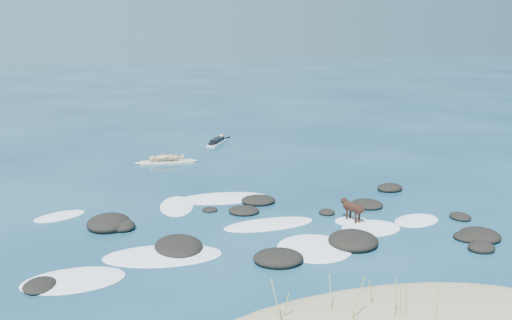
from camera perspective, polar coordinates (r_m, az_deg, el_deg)
name	(u,v)px	position (r m, az deg, el deg)	size (l,w,h in m)	color
ground	(258,215)	(19.26, 0.22, -5.50)	(160.00, 160.00, 0.00)	#0A2642
dune_grass	(359,308)	(12.21, 10.27, -14.36)	(3.31, 1.97, 1.11)	#8EA24E
reef_rocks	(277,230)	(17.62, 2.14, -7.00)	(13.84, 7.31, 0.52)	black
breaking_foam	(238,231)	(17.75, -1.81, -7.14)	(13.01, 7.60, 0.12)	white
standing_surfer_rig	(166,149)	(26.57, -8.98, 1.09)	(2.92, 0.81, 1.66)	beige
paddling_surfer_rig	(217,141)	(30.75, -3.89, 1.90)	(1.63, 2.02, 0.39)	white
dog	(352,207)	(18.68, 9.58, -4.68)	(0.50, 1.17, 0.76)	black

